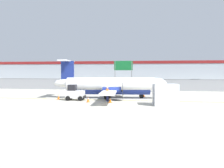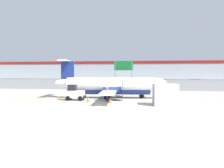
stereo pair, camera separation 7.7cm
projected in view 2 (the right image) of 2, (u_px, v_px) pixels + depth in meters
ground_plane at (120, 100)px, 30.00m from camera, size 140.00×140.00×0.01m
perimeter_fence at (132, 84)px, 45.68m from camera, size 98.00×0.10×2.10m
parking_lot_strip at (137, 86)px, 57.04m from camera, size 98.00×17.00×0.12m
background_building at (142, 72)px, 75.06m from camera, size 91.00×8.10×6.50m
commuter_airplane at (113, 86)px, 32.25m from camera, size 14.82×16.08×4.92m
baggage_tug at (75, 93)px, 30.04m from camera, size 2.40×1.52×1.88m
ground_crew_worker at (107, 93)px, 28.84m from camera, size 0.48×0.48×1.70m
cargo_container at (165, 95)px, 25.55m from camera, size 2.66×2.32×2.20m
traffic_cone_near_left at (58, 97)px, 30.97m from camera, size 0.36×0.36×0.64m
traffic_cone_near_right at (110, 100)px, 27.68m from camera, size 0.36×0.36×0.64m
traffic_cone_far_left at (144, 95)px, 34.04m from camera, size 0.36×0.36×0.64m
traffic_cone_far_right at (88, 99)px, 28.14m from camera, size 0.36×0.36×0.64m
parked_car_0 at (78, 83)px, 56.47m from camera, size 4.22×2.04×1.58m
parked_car_1 at (100, 83)px, 54.65m from camera, size 4.32×2.26×1.58m
parked_car_2 at (131, 84)px, 53.00m from camera, size 4.37×2.38×1.58m
parked_car_3 at (165, 84)px, 49.86m from camera, size 4.31×2.23×1.58m
parked_car_4 at (196, 82)px, 58.46m from camera, size 4.36×2.37×1.58m
highway_sign at (123, 68)px, 47.73m from camera, size 3.60×0.14×5.50m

